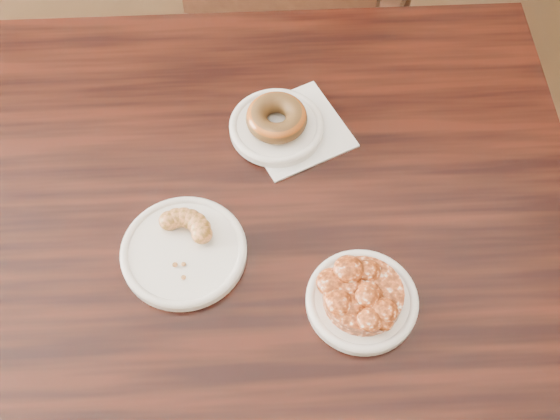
# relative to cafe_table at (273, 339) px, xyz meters

# --- Properties ---
(floor) EXTENTS (5.00, 5.00, 0.00)m
(floor) POSITION_rel_cafe_table_xyz_m (-0.29, 0.12, -0.38)
(floor) COLOR black
(floor) RESTS_ON ground
(cafe_table) EXTENTS (1.04, 1.04, 0.75)m
(cafe_table) POSITION_rel_cafe_table_xyz_m (0.00, 0.00, 0.00)
(cafe_table) COLOR black
(cafe_table) RESTS_ON floor
(napkin) EXTENTS (0.20, 0.20, 0.00)m
(napkin) POSITION_rel_cafe_table_xyz_m (0.02, 0.20, 0.38)
(napkin) COLOR white
(napkin) RESTS_ON cafe_table
(plate_donut) EXTENTS (0.15, 0.15, 0.01)m
(plate_donut) POSITION_rel_cafe_table_xyz_m (-0.01, 0.20, 0.38)
(plate_donut) COLOR white
(plate_donut) RESTS_ON napkin
(plate_cruller) EXTENTS (0.18, 0.18, 0.01)m
(plate_cruller) POSITION_rel_cafe_table_xyz_m (-0.12, -0.03, 0.38)
(plate_cruller) COLOR white
(plate_cruller) RESTS_ON cafe_table
(plate_fritter) EXTENTS (0.15, 0.15, 0.01)m
(plate_fritter) POSITION_rel_cafe_table_xyz_m (0.13, -0.08, 0.38)
(plate_fritter) COLOR white
(plate_fritter) RESTS_ON cafe_table
(glazed_donut) EXTENTS (0.09, 0.09, 0.03)m
(glazed_donut) POSITION_rel_cafe_table_xyz_m (-0.01, 0.20, 0.41)
(glazed_donut) COLOR brown
(glazed_donut) RESTS_ON plate_donut
(apple_fritter) EXTENTS (0.14, 0.14, 0.03)m
(apple_fritter) POSITION_rel_cafe_table_xyz_m (0.13, -0.08, 0.40)
(apple_fritter) COLOR #421707
(apple_fritter) RESTS_ON plate_fritter
(cruller_fragment) EXTENTS (0.10, 0.10, 0.03)m
(cruller_fragment) POSITION_rel_cafe_table_xyz_m (-0.12, -0.03, 0.40)
(cruller_fragment) COLOR brown
(cruller_fragment) RESTS_ON plate_cruller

